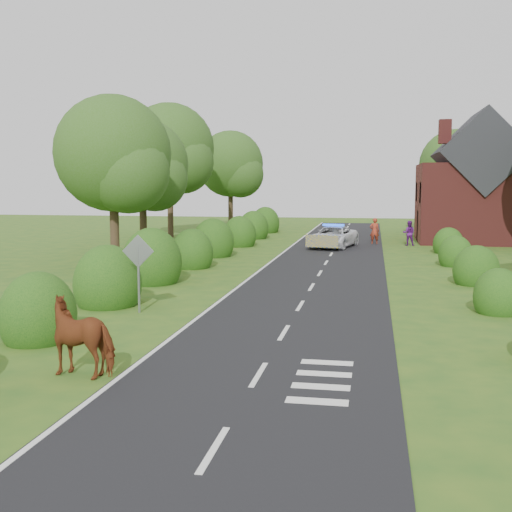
% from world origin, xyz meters
% --- Properties ---
extents(ground, '(120.00, 120.00, 0.00)m').
position_xyz_m(ground, '(0.00, 0.00, 0.00)').
color(ground, '#2C571C').
extents(road, '(6.00, 70.00, 0.02)m').
position_xyz_m(road, '(0.00, 15.00, 0.01)').
color(road, black).
rests_on(road, ground).
extents(road_markings, '(4.96, 70.00, 0.01)m').
position_xyz_m(road_markings, '(-1.60, 12.93, 0.03)').
color(road_markings, white).
rests_on(road_markings, road).
extents(hedgerow_left, '(2.75, 50.41, 3.00)m').
position_xyz_m(hedgerow_left, '(-6.51, 11.69, 0.75)').
color(hedgerow_left, '#154413').
rests_on(hedgerow_left, ground).
extents(hedgerow_right, '(2.10, 45.78, 2.10)m').
position_xyz_m(hedgerow_right, '(6.60, 11.21, 0.55)').
color(hedgerow_right, '#154413').
rests_on(hedgerow_right, ground).
extents(tree_left_a, '(5.74, 5.60, 8.38)m').
position_xyz_m(tree_left_a, '(-9.75, 11.86, 5.34)').
color(tree_left_a, '#332316').
rests_on(tree_left_a, ground).
extents(tree_left_b, '(5.74, 5.60, 8.07)m').
position_xyz_m(tree_left_b, '(-11.25, 19.86, 5.04)').
color(tree_left_b, '#332316').
rests_on(tree_left_b, ground).
extents(tree_left_c, '(6.97, 6.80, 10.22)m').
position_xyz_m(tree_left_c, '(-12.70, 29.83, 6.53)').
color(tree_left_c, '#332316').
rests_on(tree_left_c, ground).
extents(tree_left_d, '(6.15, 6.00, 8.89)m').
position_xyz_m(tree_left_d, '(-10.23, 39.85, 5.64)').
color(tree_left_d, '#332316').
rests_on(tree_left_d, ground).
extents(tree_right_c, '(6.15, 6.00, 8.58)m').
position_xyz_m(tree_right_c, '(9.27, 37.85, 5.34)').
color(tree_right_c, '#332316').
rests_on(tree_right_c, ground).
extents(road_sign, '(1.06, 0.08, 2.53)m').
position_xyz_m(road_sign, '(-5.00, 2.00, 1.65)').
color(road_sign, gray).
rests_on(road_sign, ground).
extents(house, '(8.00, 7.40, 9.17)m').
position_xyz_m(house, '(9.49, 30.00, 3.79)').
color(house, maroon).
rests_on(house, ground).
extents(cow, '(2.09, 1.23, 1.42)m').
position_xyz_m(cow, '(-3.79, -4.50, 0.71)').
color(cow, maroon).
rests_on(cow, ground).
extents(police_van, '(3.32, 5.40, 1.54)m').
position_xyz_m(police_van, '(-0.15, 24.17, 0.70)').
color(police_van, silver).
rests_on(police_van, ground).
extents(pedestrian_red, '(0.70, 0.50, 1.79)m').
position_xyz_m(pedestrian_red, '(2.47, 27.02, 0.90)').
color(pedestrian_red, maroon).
rests_on(pedestrian_red, ground).
extents(pedestrian_purple, '(0.86, 0.69, 1.67)m').
position_xyz_m(pedestrian_purple, '(4.73, 26.42, 0.83)').
color(pedestrian_purple, '#59176F').
rests_on(pedestrian_purple, ground).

